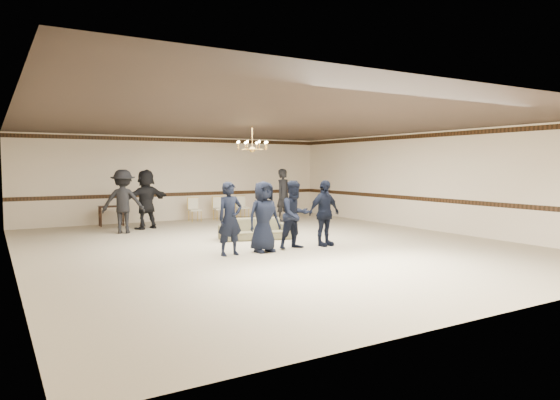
% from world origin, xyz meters
% --- Properties ---
extents(room, '(12.01, 14.01, 3.21)m').
position_xyz_m(room, '(0.00, 0.00, 1.60)').
color(room, '#B6A88C').
rests_on(room, ground).
extents(chair_rail, '(12.00, 0.02, 0.14)m').
position_xyz_m(chair_rail, '(0.00, 6.99, 1.00)').
color(chair_rail, '#351F0F').
rests_on(chair_rail, wall_back).
extents(crown_molding, '(12.00, 0.02, 0.14)m').
position_xyz_m(crown_molding, '(0.00, 6.99, 3.08)').
color(crown_molding, '#351F0F').
rests_on(crown_molding, wall_back).
extents(chandelier, '(0.94, 0.94, 0.89)m').
position_xyz_m(chandelier, '(0.00, 1.00, 2.88)').
color(chandelier, gold).
rests_on(chandelier, ceiling).
extents(boy_a, '(0.66, 0.46, 1.73)m').
position_xyz_m(boy_a, '(-1.55, -0.84, 0.86)').
color(boy_a, black).
rests_on(boy_a, floor).
extents(boy_b, '(0.87, 0.58, 1.73)m').
position_xyz_m(boy_b, '(-0.65, -0.84, 0.86)').
color(boy_b, black).
rests_on(boy_b, floor).
extents(boy_c, '(0.87, 0.70, 1.73)m').
position_xyz_m(boy_c, '(0.25, -0.84, 0.86)').
color(boy_c, black).
rests_on(boy_c, floor).
extents(boy_d, '(1.06, 0.56, 1.73)m').
position_xyz_m(boy_d, '(1.15, -0.84, 0.86)').
color(boy_d, black).
rests_on(boy_d, floor).
extents(settee, '(2.17, 1.28, 0.59)m').
position_xyz_m(settee, '(0.15, 1.13, 0.30)').
color(settee, '#676245').
rests_on(settee, floor).
extents(adult_left, '(1.45, 1.12, 1.98)m').
position_xyz_m(adult_left, '(-2.80, 4.31, 0.99)').
color(adult_left, black).
rests_on(adult_left, floor).
extents(adult_mid, '(1.93, 1.15, 1.98)m').
position_xyz_m(adult_mid, '(-1.90, 5.01, 0.99)').
color(adult_mid, black).
rests_on(adult_mid, floor).
extents(adult_right, '(0.84, 0.68, 1.98)m').
position_xyz_m(adult_right, '(3.20, 4.61, 0.99)').
color(adult_right, black).
rests_on(adult_right, floor).
extents(banquet_chair_left, '(0.45, 0.45, 0.89)m').
position_xyz_m(banquet_chair_left, '(0.27, 6.22, 0.44)').
color(banquet_chair_left, '#F0E9C9').
rests_on(banquet_chair_left, floor).
extents(banquet_chair_mid, '(0.45, 0.45, 0.89)m').
position_xyz_m(banquet_chair_mid, '(1.27, 6.22, 0.44)').
color(banquet_chair_mid, '#F0E9C9').
rests_on(banquet_chair_mid, floor).
extents(banquet_chair_right, '(0.45, 0.45, 0.89)m').
position_xyz_m(banquet_chair_right, '(2.27, 6.22, 0.44)').
color(banquet_chair_right, '#F0E9C9').
rests_on(banquet_chair_right, floor).
extents(console_table, '(0.87, 0.43, 0.71)m').
position_xyz_m(console_table, '(-2.73, 6.42, 0.35)').
color(console_table, black).
rests_on(console_table, floor).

